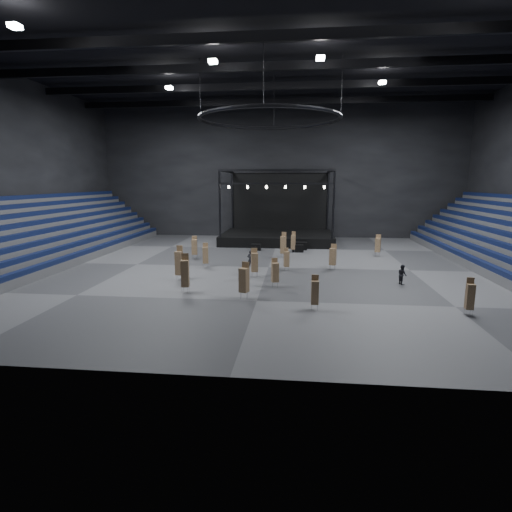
# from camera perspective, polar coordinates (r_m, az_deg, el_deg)

# --- Properties ---
(floor) EXTENTS (50.00, 50.00, 0.00)m
(floor) POSITION_cam_1_polar(r_m,az_deg,el_deg) (36.52, 1.81, -1.62)
(floor) COLOR #535355
(floor) RESTS_ON ground
(ceiling) EXTENTS (50.00, 42.00, 0.20)m
(ceiling) POSITION_cam_1_polar(r_m,az_deg,el_deg) (37.15, 1.99, 26.65)
(ceiling) COLOR black
(ceiling) RESTS_ON wall_back
(wall_back) EXTENTS (50.00, 0.20, 18.00)m
(wall_back) POSITION_cam_1_polar(r_m,az_deg,el_deg) (56.68, 3.47, 11.86)
(wall_back) COLOR black
(wall_back) RESTS_ON ground
(wall_front) EXTENTS (50.00, 0.20, 18.00)m
(wall_front) POSITION_cam_1_polar(r_m,az_deg,el_deg) (14.89, -4.19, 15.53)
(wall_front) COLOR black
(wall_front) RESTS_ON ground
(wall_left) EXTENTS (0.20, 42.00, 18.00)m
(wall_left) POSITION_cam_1_polar(r_m,az_deg,el_deg) (45.06, -32.36, 10.61)
(wall_left) COLOR black
(wall_left) RESTS_ON ground
(bleachers_left) EXTENTS (7.20, 40.00, 6.40)m
(bleachers_left) POSITION_cam_1_polar(r_m,az_deg,el_deg) (44.22, -29.34, 1.44)
(bleachers_left) COLOR #535356
(bleachers_left) RESTS_ON floor
(stage) EXTENTS (14.00, 10.00, 9.20)m
(stage) POSITION_cam_1_polar(r_m,az_deg,el_deg) (52.28, 3.14, 3.68)
(stage) COLOR black
(stage) RESTS_ON floor
(truss_ring) EXTENTS (12.30, 12.30, 5.15)m
(truss_ring) POSITION_cam_1_polar(r_m,az_deg,el_deg) (36.09, 1.94, 19.00)
(truss_ring) COLOR black
(truss_ring) RESTS_ON ceiling
(roof_girders) EXTENTS (49.00, 30.35, 0.70)m
(roof_girders) POSITION_cam_1_polar(r_m,az_deg,el_deg) (36.94, 1.98, 25.46)
(roof_girders) COLOR black
(roof_girders) RESTS_ON ceiling
(floodlights) EXTENTS (28.60, 16.60, 0.25)m
(floodlights) POSITION_cam_1_polar(r_m,az_deg,el_deg) (32.93, 1.42, 26.24)
(floodlights) COLOR white
(floodlights) RESTS_ON roof_girders
(flight_case_left) EXTENTS (1.11, 0.57, 0.73)m
(flight_case_left) POSITION_cam_1_polar(r_m,az_deg,el_deg) (45.42, -0.01, 1.27)
(flight_case_left) COLOR black
(flight_case_left) RESTS_ON floor
(flight_case_mid) EXTENTS (1.26, 0.67, 0.82)m
(flight_case_mid) POSITION_cam_1_polar(r_m,az_deg,el_deg) (44.54, 6.00, 1.08)
(flight_case_mid) COLOR black
(flight_case_mid) RESTS_ON floor
(flight_case_right) EXTENTS (1.37, 0.70, 0.91)m
(flight_case_right) POSITION_cam_1_polar(r_m,az_deg,el_deg) (46.00, 6.47, 1.43)
(flight_case_right) COLOR black
(flight_case_right) RESTS_ON floor
(chair_stack_0) EXTENTS (0.58, 0.58, 2.78)m
(chair_stack_0) POSITION_cam_1_polar(r_m,az_deg,el_deg) (28.39, -10.10, -2.37)
(chair_stack_0) COLOR silver
(chair_stack_0) RESTS_ON floor
(chair_stack_1) EXTENTS (0.64, 0.64, 2.37)m
(chair_stack_1) POSITION_cam_1_polar(r_m,az_deg,el_deg) (32.59, -0.22, -0.84)
(chair_stack_1) COLOR silver
(chair_stack_1) RESTS_ON floor
(chair_stack_2) EXTENTS (0.68, 0.68, 2.30)m
(chair_stack_2) POSITION_cam_1_polar(r_m,az_deg,el_deg) (35.93, 10.93, -0.01)
(chair_stack_2) COLOR silver
(chair_stack_2) RESTS_ON floor
(chair_stack_3) EXTENTS (0.57, 0.57, 2.26)m
(chair_stack_3) POSITION_cam_1_polar(r_m,az_deg,el_deg) (36.45, -7.23, 0.20)
(chair_stack_3) COLOR silver
(chair_stack_3) RESTS_ON floor
(chair_stack_4) EXTENTS (0.52, 0.52, 2.33)m
(chair_stack_4) POSITION_cam_1_polar(r_m,az_deg,el_deg) (44.10, 5.34, 2.04)
(chair_stack_4) COLOR silver
(chair_stack_4) RESTS_ON floor
(chair_stack_5) EXTENTS (0.58, 0.58, 2.76)m
(chair_stack_5) POSITION_cam_1_polar(r_m,az_deg,el_deg) (32.09, -10.93, -0.93)
(chair_stack_5) COLOR silver
(chair_stack_5) RESTS_ON floor
(chair_stack_6) EXTENTS (0.60, 0.60, 2.31)m
(chair_stack_6) POSITION_cam_1_polar(r_m,az_deg,el_deg) (40.85, -8.79, 1.33)
(chair_stack_6) COLOR silver
(chair_stack_6) RESTS_ON floor
(chair_stack_7) EXTENTS (0.61, 0.61, 2.17)m
(chair_stack_7) POSITION_cam_1_polar(r_m,az_deg,el_deg) (29.51, 2.74, -2.28)
(chair_stack_7) COLOR silver
(chair_stack_7) RESTS_ON floor
(chair_stack_8) EXTENTS (0.67, 0.67, 2.27)m
(chair_stack_8) POSITION_cam_1_polar(r_m,az_deg,el_deg) (43.67, 17.01, 1.57)
(chair_stack_8) COLOR silver
(chair_stack_8) RESTS_ON floor
(chair_stack_9) EXTENTS (0.47, 0.47, 2.22)m
(chair_stack_9) POSITION_cam_1_polar(r_m,az_deg,el_deg) (26.50, 28.24, -5.04)
(chair_stack_9) COLOR silver
(chair_stack_9) RESTS_ON floor
(chair_stack_10) EXTENTS (0.71, 0.71, 2.48)m
(chair_stack_10) POSITION_cam_1_polar(r_m,az_deg,el_deg) (26.57, -1.71, -3.36)
(chair_stack_10) COLOR silver
(chair_stack_10) RESTS_ON floor
(chair_stack_11) EXTENTS (0.53, 0.53, 2.01)m
(chair_stack_11) POSITION_cam_1_polar(r_m,az_deg,el_deg) (35.07, 4.38, -0.39)
(chair_stack_11) COLOR silver
(chair_stack_11) RESTS_ON floor
(chair_stack_12) EXTENTS (0.62, 0.62, 2.63)m
(chair_stack_12) POSITION_cam_1_polar(r_m,az_deg,el_deg) (41.16, 3.92, 1.66)
(chair_stack_12) COLOR silver
(chair_stack_12) RESTS_ON floor
(chair_stack_13) EXTENTS (0.45, 0.45, 2.17)m
(chair_stack_13) POSITION_cam_1_polar(r_m,az_deg,el_deg) (24.54, 8.41, -5.08)
(chair_stack_13) COLOR silver
(chair_stack_13) RESTS_ON floor
(man_center) EXTENTS (0.64, 0.46, 1.63)m
(man_center) POSITION_cam_1_polar(r_m,az_deg,el_deg) (35.94, -0.78, -0.48)
(man_center) COLOR black
(man_center) RESTS_ON floor
(crew_member) EXTENTS (0.73, 0.85, 1.53)m
(crew_member) POSITION_cam_1_polar(r_m,az_deg,el_deg) (32.30, 20.16, -2.50)
(crew_member) COLOR black
(crew_member) RESTS_ON floor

